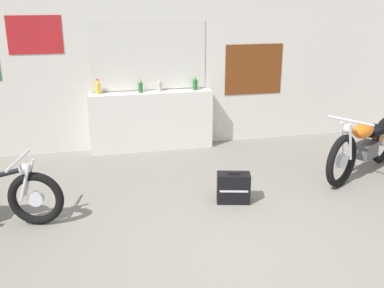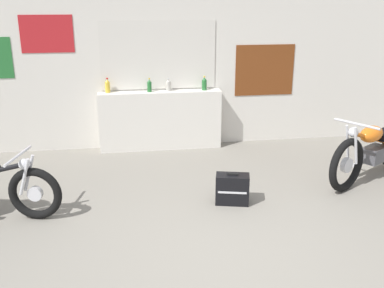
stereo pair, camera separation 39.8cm
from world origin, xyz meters
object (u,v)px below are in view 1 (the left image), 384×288
Objects in this scene: bottle_leftmost at (98,87)px; motorcycle_orange at (364,145)px; hard_case_black at (233,188)px; bottle_left_center at (140,86)px; bottle_center at (160,86)px; bottle_right_center at (195,84)px.

motorcycle_orange is at bearing -26.24° from bottle_leftmost.
hard_case_black is at bearing -167.01° from motorcycle_orange.
bottle_center is at bearing 4.19° from bottle_left_center.
bottle_center is 3.27m from motorcycle_orange.
bottle_center is 0.12× the size of motorcycle_orange.
motorcycle_orange is at bearing 12.99° from hard_case_black.
bottle_leftmost is 2.89m from hard_case_black.
bottle_left_center is at bearing 149.44° from motorcycle_orange.
bottle_right_center is at bearing 139.56° from motorcycle_orange.
bottle_right_center is (0.90, 0.01, 0.00)m from bottle_left_center.
bottle_left_center is 0.31m from bottle_center.
bottle_right_center is at bearing -1.38° from bottle_center.
bottle_center is (0.31, 0.02, -0.00)m from bottle_left_center.
bottle_center is 0.92× the size of bottle_right_center.
bottle_left_center is at bearing -3.36° from bottle_leftmost.
bottle_leftmost reaches higher than bottle_center.
hard_case_black is at bearing -68.90° from bottle_left_center.
bottle_right_center reaches higher than hard_case_black.
bottle_right_center is at bearing 89.03° from hard_case_black.
hard_case_black is (-2.11, -0.49, -0.24)m from motorcycle_orange.
hard_case_black is at bearing -56.09° from bottle_leftmost.
bottle_left_center reaches higher than hard_case_black.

